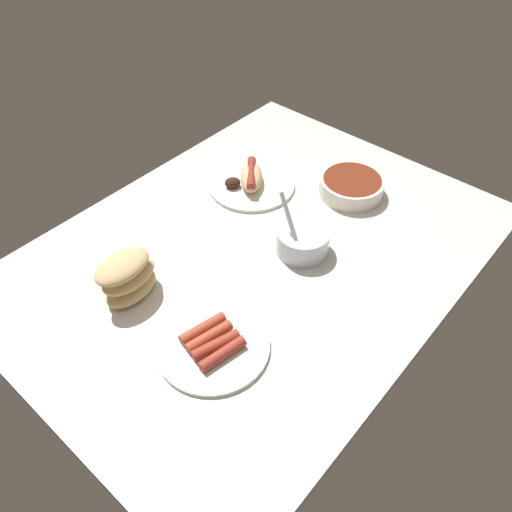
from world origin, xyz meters
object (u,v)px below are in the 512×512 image
object	(u,v)px
bowl_coleslaw	(303,239)
plate_sausages	(213,344)
bowl_chili	(351,185)
bread_stack	(127,277)
plate_hotdog_assembled	(251,181)

from	to	relation	value
bowl_coleslaw	plate_sausages	distance (cm)	35.56
bowl_chili	bowl_coleslaw	bearing A→B (deg)	7.57
bowl_chili	bowl_coleslaw	distance (cm)	27.25
bowl_chili	bowl_coleslaw	xyz separation A→B (cm)	(26.99, 3.59, 0.86)
bowl_coleslaw	plate_sausages	size ratio (longest dim) A/B	0.66
bread_stack	plate_hotdog_assembled	distance (cm)	48.48
plate_hotdog_assembled	bowl_coleslaw	xyz separation A→B (cm)	(11.20, 26.76, 1.77)
bread_stack	bowl_coleslaw	bearing A→B (deg)	150.35
bowl_chili	bread_stack	world-z (taller)	bread_stack
plate_hotdog_assembled	bowl_coleslaw	distance (cm)	29.07
plate_hotdog_assembled	bowl_coleslaw	bearing A→B (deg)	67.29
bowl_chili	plate_hotdog_assembled	distance (cm)	28.06
bowl_chili	plate_hotdog_assembled	bearing A→B (deg)	-55.73
bowl_chili	plate_sausages	world-z (taller)	bowl_chili
plate_sausages	bowl_coleslaw	bearing A→B (deg)	-174.01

